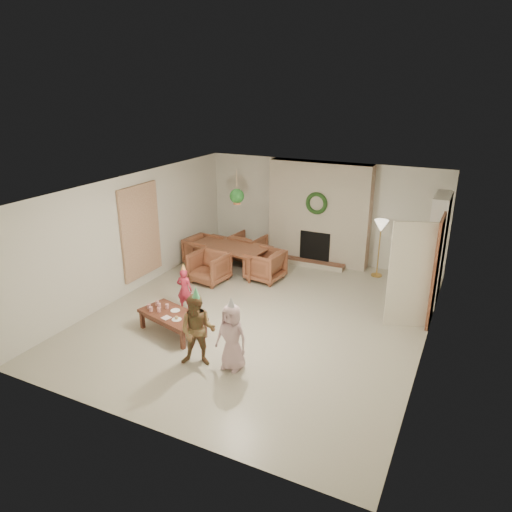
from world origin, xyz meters
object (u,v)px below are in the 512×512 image
Objects in this scene: dining_table at (230,258)px; child_red at (185,290)px; dining_chair_near at (209,267)px; child_plaid at (198,331)px; child_pink at (232,337)px; dining_chair_far at (248,248)px; dining_chair_right at (265,265)px; coffee_table_top at (172,315)px; dining_chair_left at (204,251)px.

child_red reaches higher than dining_table.
child_plaid is (1.59, -2.92, 0.25)m from dining_chair_near.
child_pink reaches higher than dining_chair_near.
dining_chair_near is 3.34m from child_plaid.
child_red reaches higher than dining_chair_far.
child_plaid reaches higher than dining_table.
child_red is (-0.78, -2.08, 0.08)m from dining_chair_right.
dining_table is at bearing -95.22° from child_red.
coffee_table_top is 1.42× the size of child_red.
dining_chair_far is at bearing -45.00° from dining_chair_left.
dining_chair_right is 2.98m from coffee_table_top.
coffee_table_top is (0.43, -3.85, 0.00)m from dining_chair_far.
coffee_table_top is (-0.46, -2.94, 0.00)m from dining_chair_right.
dining_chair_near is 0.89× the size of child_red.
dining_chair_far and dining_chair_left have the same top height.
child_pink is (1.93, -4.36, 0.20)m from dining_chair_far.
child_pink reaches higher than dining_chair_far.
child_red is at bearing 98.97° from dining_chair_far.
dining_table is 2.34× the size of dining_chair_left.
dining_chair_left is at bearing -90.00° from dining_chair_right.
dining_chair_far is at bearing -98.43° from child_red.
dining_chair_left is 1.00× the size of dining_chair_right.
dining_table is 2.34× the size of dining_chair_near.
dining_chair_left is 0.70× the size of child_pink.
dining_chair_far is at bearing -128.66° from dining_chair_right.
coffee_table_top is at bearing -68.01° from dining_chair_near.
child_red is at bearing 124.85° from coffee_table_top.
dining_chair_right is (0.89, -0.90, 0.00)m from dining_chair_far.
dining_chair_left is at bearing 135.00° from dining_chair_near.
dining_chair_near is 3.50m from child_pink.
dining_chair_near is 1.44m from child_red.
child_plaid is (2.28, -3.81, 0.25)m from dining_chair_left.
child_red reaches higher than dining_chair_right.
dining_chair_far is 1.00× the size of dining_chair_left.
dining_chair_left is at bearing 45.00° from dining_chair_far.
child_plaid reaches higher than child_pink.
dining_chair_near is at bearing -51.34° from dining_chair_right.
dining_table is 2.34× the size of dining_chair_far.
child_pink is at bearing -4.21° from coffee_table_top.
child_red is 2.28m from child_pink.
dining_chair_far reaches higher than coffee_table_top.
dining_chair_right is at bearing 141.34° from dining_chair_far.
child_red is 0.79× the size of child_pink.
child_plaid is (1.28, -1.52, 0.17)m from child_red.
coffee_table_top is 1.60m from child_pink.
dining_chair_right is at bearing -90.00° from dining_chair_left.
dining_table reaches higher than coffee_table_top.
dining_chair_right is 0.62× the size of coffee_table_top.
child_pink is at bearing 120.62° from dining_chair_far.
child_plaid reaches higher than dining_chair_right.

